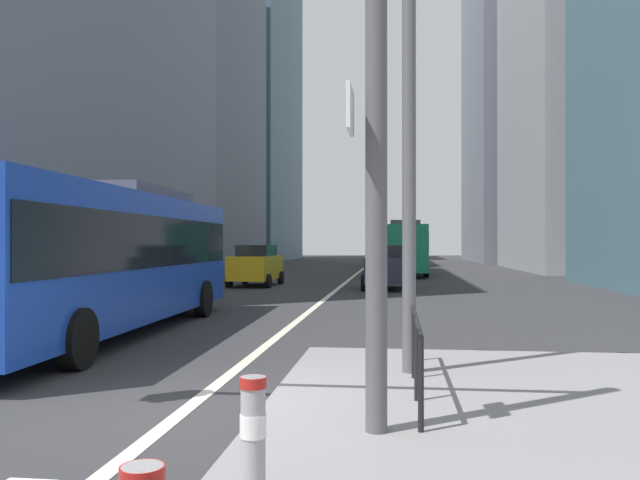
# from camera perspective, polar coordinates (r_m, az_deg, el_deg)

# --- Properties ---
(ground_plane) EXTENTS (160.00, 160.00, 0.00)m
(ground_plane) POSITION_cam_1_polar(r_m,az_deg,el_deg) (27.87, 1.39, -4.46)
(ground_plane) COLOR #303033
(lane_centre_line) EXTENTS (0.20, 80.00, 0.01)m
(lane_centre_line) POSITION_cam_1_polar(r_m,az_deg,el_deg) (37.82, 2.78, -3.34)
(lane_centre_line) COLOR beige
(lane_centre_line) RESTS_ON ground
(office_tower_left_mid) EXTENTS (11.85, 18.40, 33.61)m
(office_tower_left_mid) POSITION_cam_1_polar(r_m,az_deg,el_deg) (58.43, -12.49, 14.39)
(office_tower_left_mid) COLOR slate
(office_tower_left_mid) RESTS_ON ground
(office_tower_left_far) EXTENTS (11.66, 22.90, 38.49)m
(office_tower_left_far) POSITION_cam_1_polar(r_m,az_deg,el_deg) (80.85, -6.92, 12.04)
(office_tower_left_far) COLOR slate
(office_tower_left_far) RESTS_ON ground
(office_tower_right_mid) EXTENTS (10.54, 18.92, 31.88)m
(office_tower_right_mid) POSITION_cam_1_polar(r_m,az_deg,el_deg) (54.63, 22.50, 14.51)
(office_tower_right_mid) COLOR #9E9EA3
(office_tower_right_mid) RESTS_ON ground
(office_tower_right_far) EXTENTS (12.03, 21.25, 55.01)m
(office_tower_right_far) POSITION_cam_1_polar(r_m,az_deg,el_deg) (80.04, 17.61, 18.31)
(office_tower_right_far) COLOR slate
(office_tower_right_far) RESTS_ON ground
(city_bus_blue_oncoming) EXTENTS (2.92, 11.78, 3.40)m
(city_bus_blue_oncoming) POSITION_cam_1_polar(r_m,az_deg,el_deg) (15.07, -18.39, -1.03)
(city_bus_blue_oncoming) COLOR #14389E
(city_bus_blue_oncoming) RESTS_ON ground
(city_bus_red_receding) EXTENTS (2.72, 11.80, 3.40)m
(city_bus_red_receding) POSITION_cam_1_polar(r_m,az_deg,el_deg) (42.30, 7.43, -0.53)
(city_bus_red_receding) COLOR #198456
(city_bus_red_receding) RESTS_ON ground
(city_bus_red_distant) EXTENTS (2.81, 11.57, 3.40)m
(city_bus_red_distant) POSITION_cam_1_polar(r_m,az_deg,el_deg) (59.29, 7.30, -0.45)
(city_bus_red_distant) COLOR #198456
(city_bus_red_distant) RESTS_ON ground
(car_oncoming_mid) EXTENTS (2.14, 4.20, 1.94)m
(car_oncoming_mid) POSITION_cam_1_polar(r_m,az_deg,el_deg) (31.04, -5.63, -2.20)
(car_oncoming_mid) COLOR gold
(car_oncoming_mid) RESTS_ON ground
(car_receding_near) EXTENTS (2.14, 4.12, 1.94)m
(car_receding_near) POSITION_cam_1_polar(r_m,az_deg,el_deg) (28.79, 5.71, -2.35)
(car_receding_near) COLOR #232838
(car_receding_near) RESTS_ON ground
(traffic_signal_gantry) EXTENTS (5.48, 0.65, 6.00)m
(traffic_signal_gantry) POSITION_cam_1_polar(r_m,az_deg,el_deg) (7.12, -10.28, 16.35)
(traffic_signal_gantry) COLOR #515156
(traffic_signal_gantry) RESTS_ON median_island
(street_lamp_post) EXTENTS (5.50, 0.32, 8.00)m
(street_lamp_post) POSITION_cam_1_polar(r_m,az_deg,el_deg) (10.11, 7.81, 18.44)
(street_lamp_post) COLOR #56565B
(street_lamp_post) RESTS_ON median_island
(bollard_left) EXTENTS (0.20, 0.20, 0.93)m
(bollard_left) POSITION_cam_1_polar(r_m,az_deg,el_deg) (4.91, -5.90, -16.57)
(bollard_left) COLOR #99999E
(bollard_left) RESTS_ON median_island
(pedestrian_railing) EXTENTS (0.06, 3.97, 0.98)m
(pedestrian_railing) POSITION_cam_1_polar(r_m,az_deg,el_deg) (8.61, 8.35, -8.12)
(pedestrian_railing) COLOR black
(pedestrian_railing) RESTS_ON median_island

